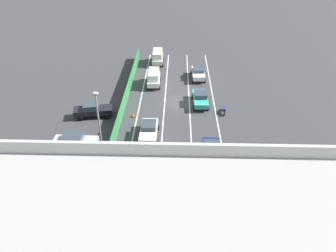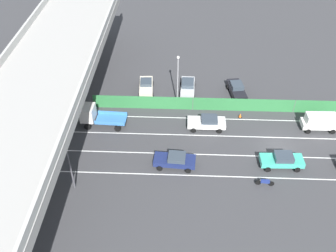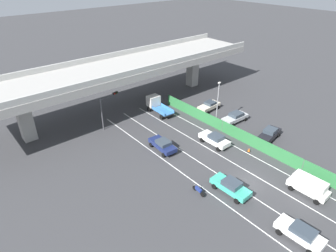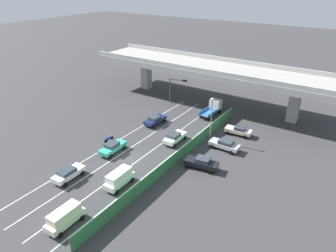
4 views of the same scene
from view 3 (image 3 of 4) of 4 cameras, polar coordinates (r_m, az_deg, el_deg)
name	(u,v)px [view 3 (image 3 of 4)]	position (r m, az deg, el deg)	size (l,w,h in m)	color
ground_plane	(249,183)	(36.39, 15.68, -10.71)	(300.00, 300.00, 0.00)	#38383A
lane_line_left_edge	(199,185)	(34.91, 6.14, -11.56)	(0.14, 43.00, 0.01)	silver
lane_line_mid_left	(217,174)	(36.85, 9.75, -9.30)	(0.14, 43.00, 0.01)	silver
lane_line_mid_right	(234,164)	(38.96, 12.95, -7.24)	(0.14, 43.00, 0.01)	silver
lane_line_right_edge	(249,154)	(41.23, 15.78, -5.39)	(0.14, 43.00, 0.01)	silver
elevated_overpass	(123,70)	(50.44, -8.97, 10.89)	(52.43, 10.68, 8.67)	#A09E99
green_fence	(258,144)	(42.05, 17.41, -3.37)	(0.10, 39.10, 1.90)	#2D753D
car_taxi_teal	(231,186)	(33.99, 12.30, -11.54)	(2.13, 4.71, 1.65)	teal
car_van_white	(309,185)	(36.44, 26.07, -10.49)	(2.01, 4.38, 2.15)	silver
car_sedan_navy	(163,145)	(40.12, -1.07, -3.68)	(2.29, 4.65, 1.56)	navy
car_sedan_white	(215,139)	(41.81, 9.21, -2.54)	(2.07, 4.61, 1.63)	white
car_hatchback_white	(300,233)	(31.28, 24.71, -18.64)	(2.10, 4.49, 1.57)	silver
flatbed_truck_blue	(156,104)	(50.37, -2.36, 4.29)	(2.53, 5.56, 2.67)	black
motorcycle	(198,190)	(33.59, 6.03, -12.50)	(0.60, 1.95, 0.93)	black
parked_sedan_dark	(270,134)	(44.97, 19.43, -1.47)	(4.87, 2.54, 1.73)	black
parked_wagon_silver	(235,117)	(48.40, 13.17, 1.74)	(4.74, 2.17, 1.59)	#B2B5B7
parked_sedan_cream	(209,106)	(51.54, 8.15, 4.00)	(4.51, 2.25, 1.54)	beige
traffic_light	(107,104)	(45.42, -11.90, 4.19)	(3.66, 1.11, 5.42)	#47474C
street_lamp	(218,100)	(45.29, 9.83, 5.14)	(0.60, 0.36, 7.36)	gray
traffic_cone	(249,150)	(41.63, 15.71, -4.58)	(0.47, 0.47, 0.56)	orange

